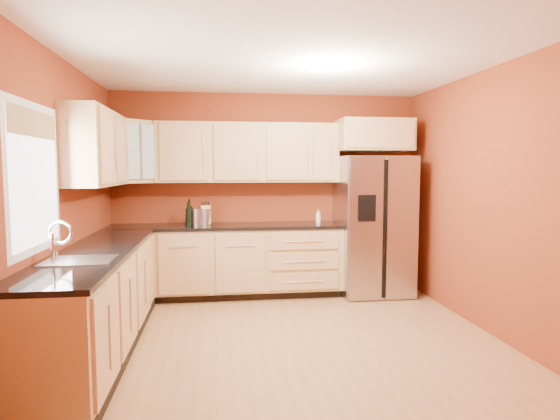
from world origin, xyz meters
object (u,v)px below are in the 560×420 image
Objects in this scene: knife_block at (206,215)px; soap_dispenser at (318,217)px; wine_bottle_a at (190,212)px; refrigerator at (373,225)px; canister_left at (206,217)px.

knife_block is 1.38× the size of soap_dispenser.
soap_dispenser is (1.63, -0.03, -0.08)m from wine_bottle_a.
refrigerator reaches higher than canister_left.
knife_block is (0.00, 0.02, 0.02)m from canister_left.
refrigerator is at bearing -6.22° from soap_dispenser.
canister_left is at bearing -4.31° from wine_bottle_a.
refrigerator is 5.48× the size of wine_bottle_a.
canister_left is 1.18× the size of soap_dispenser.
soap_dispenser is at bearing 173.78° from refrigerator.
knife_block reaches higher than canister_left.
knife_block is at bearing 176.87° from refrigerator.
soap_dispenser is (-0.71, 0.08, 0.12)m from refrigerator.
canister_left is (-2.15, 0.09, 0.13)m from refrigerator.
wine_bottle_a is at bearing 178.91° from soap_dispenser.
soap_dispenser is (1.43, -0.02, -0.02)m from canister_left.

